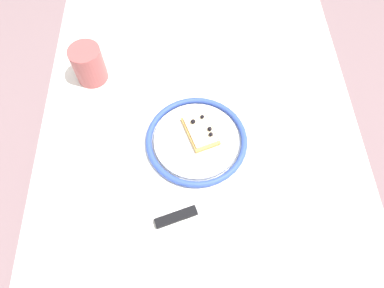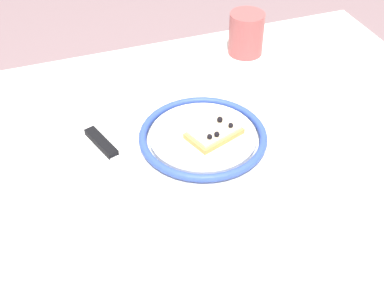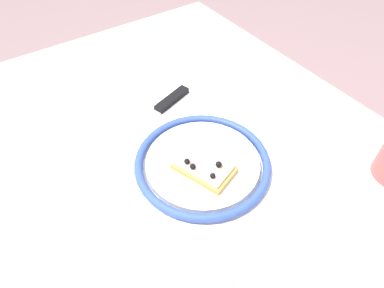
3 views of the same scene
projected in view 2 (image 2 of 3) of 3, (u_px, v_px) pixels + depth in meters
The scene contains 6 objects.
dining_table at pixel (204, 180), 1.00m from camera, with size 1.07×0.76×0.75m.
plate at pixel (203, 136), 0.94m from camera, with size 0.24×0.24×0.02m.
pizza_slice_near at pixel (214, 133), 0.93m from camera, with size 0.11×0.09×0.03m.
knife at pixel (111, 152), 0.92m from camera, with size 0.09×0.23×0.01m.
fork at pixel (287, 126), 0.98m from camera, with size 0.06×0.20×0.00m.
cup at pixel (246, 34), 1.15m from camera, with size 0.08×0.08×0.10m, color #A54C4C.
Camera 2 is at (0.26, 0.66, 1.36)m, focal length 48.23 mm.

